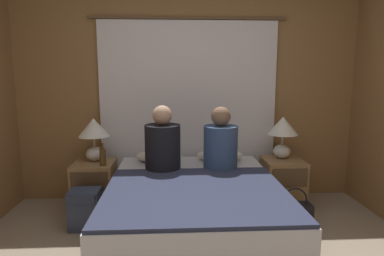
{
  "coord_description": "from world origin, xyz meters",
  "views": [
    {
      "loc": [
        -0.18,
        -2.02,
        1.5
      ],
      "look_at": [
        0.0,
        1.2,
        0.97
      ],
      "focal_mm": 32.0,
      "sensor_mm": 36.0,
      "label": 1
    }
  ],
  "objects_px": {
    "nightstand_right": "(283,183)",
    "lamp_right": "(283,131)",
    "pillow_left": "(159,156)",
    "handbag_on_floor": "(294,213)",
    "backpack_on_floor": "(85,207)",
    "lamp_left": "(94,133)",
    "person_right_in_bed": "(221,144)",
    "pillow_right": "(220,155)",
    "person_left_in_bed": "(163,144)",
    "bed": "(194,211)",
    "nightstand_left": "(95,186)",
    "beer_bottle_on_left_stand": "(103,157)"
  },
  "relations": [
    {
      "from": "beer_bottle_on_left_stand",
      "to": "handbag_on_floor",
      "type": "height_order",
      "value": "beer_bottle_on_left_stand"
    },
    {
      "from": "person_right_in_bed",
      "to": "beer_bottle_on_left_stand",
      "type": "relative_size",
      "value": 2.72
    },
    {
      "from": "pillow_right",
      "to": "pillow_left",
      "type": "bearing_deg",
      "value": 180.0
    },
    {
      "from": "lamp_right",
      "to": "person_left_in_bed",
      "type": "bearing_deg",
      "value": -165.4
    },
    {
      "from": "bed",
      "to": "nightstand_right",
      "type": "distance_m",
      "value": 1.23
    },
    {
      "from": "person_left_in_bed",
      "to": "backpack_on_floor",
      "type": "xyz_separation_m",
      "value": [
        -0.75,
        -0.16,
        -0.57
      ]
    },
    {
      "from": "nightstand_left",
      "to": "bed",
      "type": "bearing_deg",
      "value": -33.04
    },
    {
      "from": "nightstand_left",
      "to": "pillow_left",
      "type": "xyz_separation_m",
      "value": [
        0.69,
        0.1,
        0.31
      ]
    },
    {
      "from": "pillow_left",
      "to": "person_left_in_bed",
      "type": "bearing_deg",
      "value": -81.82
    },
    {
      "from": "pillow_left",
      "to": "person_right_in_bed",
      "type": "height_order",
      "value": "person_right_in_bed"
    },
    {
      "from": "nightstand_right",
      "to": "handbag_on_floor",
      "type": "height_order",
      "value": "nightstand_right"
    },
    {
      "from": "lamp_right",
      "to": "backpack_on_floor",
      "type": "relative_size",
      "value": 1.23
    },
    {
      "from": "bed",
      "to": "beer_bottle_on_left_stand",
      "type": "height_order",
      "value": "beer_bottle_on_left_stand"
    },
    {
      "from": "pillow_right",
      "to": "backpack_on_floor",
      "type": "bearing_deg",
      "value": -158.98
    },
    {
      "from": "lamp_right",
      "to": "pillow_right",
      "type": "distance_m",
      "value": 0.75
    },
    {
      "from": "handbag_on_floor",
      "to": "person_left_in_bed",
      "type": "bearing_deg",
      "value": 172.2
    },
    {
      "from": "pillow_right",
      "to": "backpack_on_floor",
      "type": "relative_size",
      "value": 1.33
    },
    {
      "from": "handbag_on_floor",
      "to": "backpack_on_floor",
      "type": "bearing_deg",
      "value": 179.42
    },
    {
      "from": "bed",
      "to": "lamp_left",
      "type": "relative_size",
      "value": 4.18
    },
    {
      "from": "lamp_left",
      "to": "person_right_in_bed",
      "type": "bearing_deg",
      "value": -14.53
    },
    {
      "from": "nightstand_right",
      "to": "pillow_right",
      "type": "relative_size",
      "value": 1.06
    },
    {
      "from": "person_right_in_bed",
      "to": "beer_bottle_on_left_stand",
      "type": "bearing_deg",
      "value": 172.88
    },
    {
      "from": "nightstand_right",
      "to": "person_right_in_bed",
      "type": "height_order",
      "value": "person_right_in_bed"
    },
    {
      "from": "lamp_right",
      "to": "nightstand_right",
      "type": "bearing_deg",
      "value": -90.0
    },
    {
      "from": "backpack_on_floor",
      "to": "bed",
      "type": "bearing_deg",
      "value": -13.32
    },
    {
      "from": "pillow_left",
      "to": "handbag_on_floor",
      "type": "xyz_separation_m",
      "value": [
        1.35,
        -0.55,
        -0.46
      ]
    },
    {
      "from": "lamp_left",
      "to": "backpack_on_floor",
      "type": "height_order",
      "value": "lamp_left"
    },
    {
      "from": "bed",
      "to": "nightstand_left",
      "type": "bearing_deg",
      "value": 146.96
    },
    {
      "from": "lamp_right",
      "to": "backpack_on_floor",
      "type": "distance_m",
      "value": 2.22
    },
    {
      "from": "pillow_left",
      "to": "bed",
      "type": "bearing_deg",
      "value": -66.31
    },
    {
      "from": "nightstand_right",
      "to": "pillow_left",
      "type": "relative_size",
      "value": 1.06
    },
    {
      "from": "nightstand_left",
      "to": "person_right_in_bed",
      "type": "height_order",
      "value": "person_right_in_bed"
    },
    {
      "from": "pillow_right",
      "to": "person_right_in_bed",
      "type": "xyz_separation_m",
      "value": [
        -0.05,
        -0.37,
        0.2
      ]
    },
    {
      "from": "backpack_on_floor",
      "to": "handbag_on_floor",
      "type": "bearing_deg",
      "value": -0.58
    },
    {
      "from": "pillow_right",
      "to": "backpack_on_floor",
      "type": "xyz_separation_m",
      "value": [
        -1.37,
        -0.53,
        -0.36
      ]
    },
    {
      "from": "pillow_right",
      "to": "beer_bottle_on_left_stand",
      "type": "height_order",
      "value": "beer_bottle_on_left_stand"
    },
    {
      "from": "pillow_right",
      "to": "person_left_in_bed",
      "type": "bearing_deg",
      "value": -149.31
    },
    {
      "from": "person_right_in_bed",
      "to": "backpack_on_floor",
      "type": "xyz_separation_m",
      "value": [
        -1.33,
        -0.16,
        -0.57
      ]
    },
    {
      "from": "pillow_left",
      "to": "person_left_in_bed",
      "type": "distance_m",
      "value": 0.43
    },
    {
      "from": "lamp_left",
      "to": "backpack_on_floor",
      "type": "distance_m",
      "value": 0.81
    },
    {
      "from": "nightstand_left",
      "to": "lamp_right",
      "type": "height_order",
      "value": "lamp_right"
    },
    {
      "from": "nightstand_right",
      "to": "pillow_right",
      "type": "bearing_deg",
      "value": 171.73
    },
    {
      "from": "nightstand_right",
      "to": "person_left_in_bed",
      "type": "distance_m",
      "value": 1.44
    },
    {
      "from": "backpack_on_floor",
      "to": "lamp_left",
      "type": "bearing_deg",
      "value": 89.84
    },
    {
      "from": "pillow_right",
      "to": "person_left_in_bed",
      "type": "relative_size",
      "value": 0.77
    },
    {
      "from": "person_right_in_bed",
      "to": "backpack_on_floor",
      "type": "distance_m",
      "value": 1.45
    },
    {
      "from": "nightstand_right",
      "to": "lamp_right",
      "type": "bearing_deg",
      "value": 90.0
    },
    {
      "from": "nightstand_left",
      "to": "pillow_left",
      "type": "height_order",
      "value": "pillow_left"
    },
    {
      "from": "lamp_left",
      "to": "person_right_in_bed",
      "type": "xyz_separation_m",
      "value": [
        1.32,
        -0.34,
        -0.07
      ]
    },
    {
      "from": "nightstand_right",
      "to": "lamp_right",
      "type": "distance_m",
      "value": 0.58
    }
  ]
}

